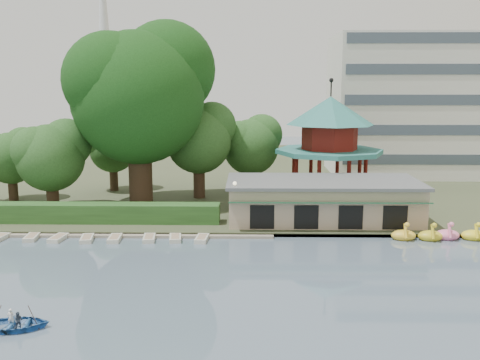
{
  "coord_description": "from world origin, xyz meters",
  "views": [
    {
      "loc": [
        2.83,
        -29.02,
        13.44
      ],
      "look_at": [
        2.0,
        18.0,
        5.0
      ],
      "focal_mm": 40.0,
      "sensor_mm": 36.0,
      "label": 1
    }
  ],
  "objects_px": {
    "big_tree": "(140,88)",
    "pavilion": "(330,137)",
    "boathouse": "(323,200)",
    "dock": "(85,234)",
    "rowboat_with_passengers": "(15,320)"
  },
  "relations": [
    {
      "from": "big_tree",
      "to": "pavilion",
      "type": "bearing_deg",
      "value": 10.27
    },
    {
      "from": "boathouse",
      "to": "dock",
      "type": "bearing_deg",
      "value": -167.76
    },
    {
      "from": "boathouse",
      "to": "big_tree",
      "type": "relative_size",
      "value": 0.93
    },
    {
      "from": "pavilion",
      "to": "rowboat_with_passengers",
      "type": "xyz_separation_m",
      "value": [
        -22.18,
        -33.43,
        -6.95
      ]
    },
    {
      "from": "dock",
      "to": "big_tree",
      "type": "height_order",
      "value": "big_tree"
    },
    {
      "from": "boathouse",
      "to": "big_tree",
      "type": "distance_m",
      "value": 22.5
    },
    {
      "from": "dock",
      "to": "rowboat_with_passengers",
      "type": "distance_m",
      "value": 18.72
    },
    {
      "from": "boathouse",
      "to": "big_tree",
      "type": "height_order",
      "value": "big_tree"
    },
    {
      "from": "pavilion",
      "to": "rowboat_with_passengers",
      "type": "relative_size",
      "value": 2.4
    },
    {
      "from": "boathouse",
      "to": "rowboat_with_passengers",
      "type": "distance_m",
      "value": 30.96
    },
    {
      "from": "pavilion",
      "to": "big_tree",
      "type": "distance_m",
      "value": 21.86
    },
    {
      "from": "rowboat_with_passengers",
      "to": "pavilion",
      "type": "bearing_deg",
      "value": 56.43
    },
    {
      "from": "boathouse",
      "to": "pavilion",
      "type": "height_order",
      "value": "pavilion"
    },
    {
      "from": "dock",
      "to": "rowboat_with_passengers",
      "type": "relative_size",
      "value": 6.03
    },
    {
      "from": "pavilion",
      "to": "rowboat_with_passengers",
      "type": "height_order",
      "value": "pavilion"
    }
  ]
}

